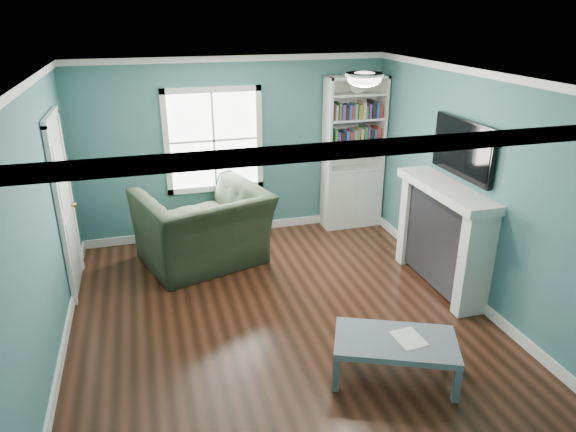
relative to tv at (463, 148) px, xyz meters
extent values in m
plane|color=black|center=(-2.20, -0.20, -1.72)|extent=(5.00, 5.00, 0.00)
plane|color=#376C6B|center=(-2.20, 2.30, -0.43)|extent=(4.50, 0.00, 4.50)
plane|color=#376C6B|center=(-2.20, -2.70, -0.43)|extent=(4.50, 0.00, 4.50)
plane|color=#376C6B|center=(-4.45, -0.20, -0.43)|extent=(0.00, 5.00, 5.00)
plane|color=#376C6B|center=(0.05, -0.20, -0.43)|extent=(0.00, 5.00, 5.00)
plane|color=white|center=(-2.20, -0.20, 0.88)|extent=(5.00, 5.00, 0.00)
cube|color=white|center=(-2.20, 2.28, -1.66)|extent=(4.50, 0.03, 0.12)
cube|color=white|center=(-4.44, -0.20, -1.66)|extent=(0.03, 5.00, 0.12)
cube|color=white|center=(0.03, -0.20, -1.66)|extent=(0.03, 5.00, 0.12)
cube|color=white|center=(-2.20, 2.28, 0.84)|extent=(4.50, 0.04, 0.08)
cube|color=white|center=(-2.20, -2.68, 0.84)|extent=(4.50, 0.04, 0.08)
cube|color=white|center=(-4.43, -0.20, 0.84)|extent=(0.04, 5.00, 0.08)
cube|color=white|center=(0.03, -0.20, 0.84)|extent=(0.04, 5.00, 0.08)
cube|color=white|center=(-2.50, 2.29, -0.27)|extent=(1.24, 0.01, 1.34)
cube|color=white|center=(-3.16, 2.28, -0.27)|extent=(0.08, 0.06, 1.50)
cube|color=white|center=(-1.84, 2.28, -0.27)|extent=(0.08, 0.06, 1.50)
cube|color=white|center=(-2.50, 2.28, -0.98)|extent=(1.40, 0.06, 0.08)
cube|color=white|center=(-2.50, 2.28, 0.44)|extent=(1.40, 0.06, 0.08)
cube|color=white|center=(-2.50, 2.28, -0.27)|extent=(1.24, 0.03, 0.03)
cube|color=white|center=(-2.50, 2.28, -0.27)|extent=(0.03, 0.03, 1.34)
cube|color=silver|center=(-0.43, 2.10, -1.27)|extent=(0.90, 0.35, 0.90)
cube|color=silver|center=(-0.86, 2.10, -0.12)|extent=(0.04, 0.35, 1.40)
cube|color=silver|center=(0.00, 2.10, -0.12)|extent=(0.04, 0.35, 1.40)
cube|color=silver|center=(-0.43, 2.26, -0.12)|extent=(0.90, 0.02, 1.40)
cube|color=silver|center=(-0.43, 2.10, 0.55)|extent=(0.90, 0.35, 0.04)
cube|color=silver|center=(-0.43, 2.10, -0.80)|extent=(0.84, 0.33, 0.03)
cube|color=silver|center=(-0.43, 2.10, -0.42)|extent=(0.84, 0.33, 0.03)
cube|color=silver|center=(-0.43, 2.10, -0.04)|extent=(0.84, 0.33, 0.03)
cube|color=silver|center=(-0.43, 2.10, 0.32)|extent=(0.84, 0.33, 0.03)
cube|color=#33723F|center=(-0.43, 2.08, -0.30)|extent=(0.70, 0.25, 0.22)
cube|color=#593366|center=(-0.43, 2.08, 0.08)|extent=(0.70, 0.25, 0.22)
cylinder|color=beige|center=(-0.43, 2.05, 0.46)|extent=(0.26, 0.06, 0.26)
cube|color=black|center=(-0.11, 0.00, -1.12)|extent=(0.30, 1.20, 1.10)
cube|color=black|center=(-0.13, 0.00, -1.32)|extent=(0.22, 0.65, 0.70)
cube|color=silver|center=(-0.13, -0.67, -1.12)|extent=(0.36, 0.16, 1.20)
cube|color=silver|center=(-0.13, 0.67, -1.12)|extent=(0.36, 0.16, 1.20)
cube|color=silver|center=(-0.15, 0.00, -0.47)|extent=(0.44, 1.58, 0.10)
cube|color=black|center=(0.00, 0.00, 0.00)|extent=(0.06, 1.10, 0.65)
cube|color=silver|center=(-4.43, 1.20, -0.70)|extent=(0.04, 0.80, 2.05)
cube|color=white|center=(-4.42, 0.75, -0.70)|extent=(0.05, 0.08, 2.13)
cube|color=white|center=(-4.42, 1.65, -0.70)|extent=(0.05, 0.08, 2.13)
cube|color=white|center=(-4.42, 1.20, 0.36)|extent=(0.05, 0.98, 0.08)
sphere|color=#BF8C3F|center=(-4.37, 1.50, -0.77)|extent=(0.07, 0.07, 0.07)
ellipsoid|color=white|center=(-1.30, -0.10, 0.82)|extent=(0.34, 0.34, 0.15)
cylinder|color=white|center=(-1.30, -0.10, 0.86)|extent=(0.38, 0.38, 0.03)
cube|color=white|center=(-3.70, 2.28, -0.52)|extent=(0.08, 0.01, 0.12)
imported|color=#202D1C|center=(-2.82, 1.40, -1.05)|extent=(1.78, 1.42, 1.35)
cube|color=#515961|center=(-2.02, -1.45, -1.56)|extent=(0.08, 0.08, 0.34)
cube|color=#515961|center=(-1.07, -1.87, -1.56)|extent=(0.08, 0.08, 0.34)
cube|color=#515961|center=(-1.81, -0.96, -1.56)|extent=(0.08, 0.08, 0.34)
cube|color=#515961|center=(-0.86, -1.37, -1.56)|extent=(0.08, 0.08, 0.34)
cube|color=slate|center=(-1.44, -1.41, -1.36)|extent=(1.25, 0.99, 0.06)
cube|color=white|center=(-1.32, -1.43, -1.32)|extent=(0.26, 0.32, 0.00)
camera|label=1|loc=(-3.45, -4.89, 1.46)|focal=32.00mm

